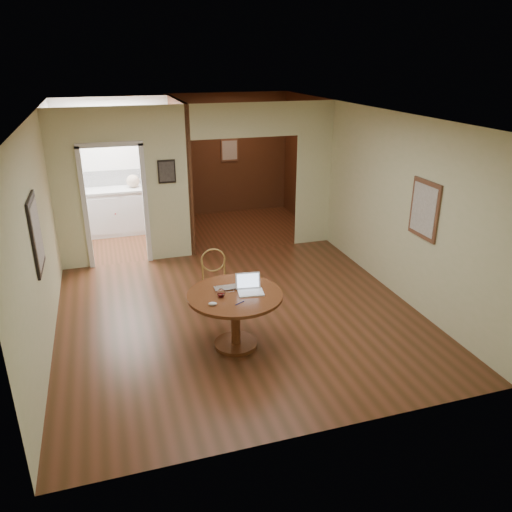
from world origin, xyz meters
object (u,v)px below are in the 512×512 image
object	(u,v)px
open_laptop	(249,287)
closed_laptop	(228,289)
chair	(214,277)
dining_table	(235,307)

from	to	relation	value
open_laptop	closed_laptop	world-z (taller)	open_laptop
chair	closed_laptop	distance (m)	0.95
chair	open_laptop	bearing A→B (deg)	-72.07
dining_table	open_laptop	xyz separation A→B (m)	(0.19, 0.01, 0.25)
open_laptop	chair	bearing A→B (deg)	109.70
chair	open_laptop	distance (m)	1.08
open_laptop	closed_laptop	bearing A→B (deg)	165.38
dining_table	chair	distance (m)	1.03
chair	open_laptop	xyz separation A→B (m)	(0.22, -1.02, 0.29)
dining_table	closed_laptop	xyz separation A→B (m)	(-0.05, 0.11, 0.20)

